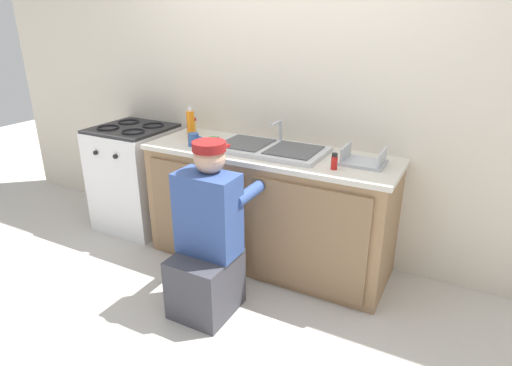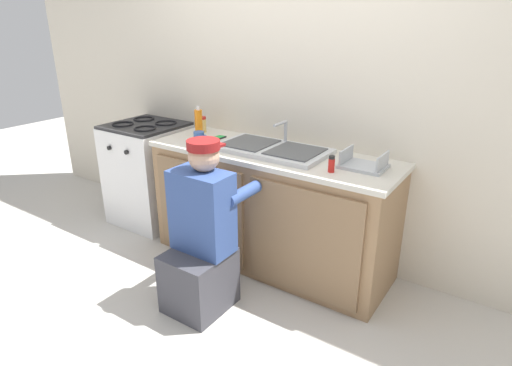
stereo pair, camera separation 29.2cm
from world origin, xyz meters
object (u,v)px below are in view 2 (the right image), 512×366
at_px(soap_bottle_orange, 199,123).
at_px(coffee_mug, 199,138).
at_px(cell_phone, 218,138).
at_px(stove_range, 149,173).
at_px(spice_bottle_red, 332,164).
at_px(plumber_person, 201,242).
at_px(dish_rack_tray, 363,164).
at_px(sink_double_basin, 272,149).
at_px(condiment_jar, 202,124).

height_order(soap_bottle_orange, coffee_mug, soap_bottle_orange).
distance_m(cell_phone, coffee_mug, 0.20).
distance_m(stove_range, spice_bottle_red, 1.90).
height_order(cell_phone, coffee_mug, coffee_mug).
height_order(plumber_person, cell_phone, plumber_person).
relative_size(plumber_person, spice_bottle_red, 10.52).
xyz_separation_m(plumber_person, soap_bottle_orange, (-0.60, 0.70, 0.54)).
relative_size(soap_bottle_orange, dish_rack_tray, 0.89).
distance_m(stove_range, dish_rack_tray, 2.02).
bearing_deg(sink_double_basin, spice_bottle_red, -17.17).
distance_m(soap_bottle_orange, cell_phone, 0.19).
bearing_deg(coffee_mug, soap_bottle_orange, 131.81).
bearing_deg(dish_rack_tray, coffee_mug, -172.20).
xyz_separation_m(stove_range, spice_bottle_red, (1.84, -0.16, 0.48)).
bearing_deg(stove_range, cell_phone, 3.85).
bearing_deg(cell_phone, plumber_person, -58.65).
height_order(plumber_person, dish_rack_tray, plumber_person).
bearing_deg(stove_range, sink_double_basin, 0.10).
bearing_deg(condiment_jar, cell_phone, -20.67).
height_order(soap_bottle_orange, dish_rack_tray, soap_bottle_orange).
distance_m(spice_bottle_red, cell_phone, 1.09).
distance_m(plumber_person, dish_rack_tray, 1.13).
bearing_deg(dish_rack_tray, sink_double_basin, -178.22).
bearing_deg(cell_phone, sink_double_basin, -5.30).
relative_size(sink_double_basin, soap_bottle_orange, 3.20).
bearing_deg(sink_double_basin, condiment_jar, 169.83).
distance_m(soap_bottle_orange, coffee_mug, 0.20).
bearing_deg(spice_bottle_red, dish_rack_tray, 53.90).
bearing_deg(plumber_person, dish_rack_tray, 44.52).
relative_size(plumber_person, soap_bottle_orange, 4.42).
bearing_deg(condiment_jar, spice_bottle_red, -13.09).
height_order(plumber_person, coffee_mug, plumber_person).
distance_m(sink_double_basin, soap_bottle_orange, 0.68).
height_order(spice_bottle_red, soap_bottle_orange, soap_bottle_orange).
distance_m(stove_range, condiment_jar, 0.74).
distance_m(soap_bottle_orange, dish_rack_tray, 1.35).
xyz_separation_m(stove_range, condiment_jar, (0.53, 0.14, 0.49)).
bearing_deg(dish_rack_tray, spice_bottle_red, -126.10).
xyz_separation_m(cell_phone, condiment_jar, (-0.23, 0.09, 0.06)).
bearing_deg(dish_rack_tray, soap_bottle_orange, -178.93).
distance_m(sink_double_basin, spice_bottle_red, 0.56).
relative_size(sink_double_basin, spice_bottle_red, 7.62).
distance_m(cell_phone, dish_rack_tray, 1.20).
bearing_deg(dish_rack_tray, cell_phone, 178.63).
bearing_deg(spice_bottle_red, coffee_mug, 179.01).
bearing_deg(cell_phone, soap_bottle_orange, -159.16).
height_order(spice_bottle_red, dish_rack_tray, dish_rack_tray).
distance_m(dish_rack_tray, coffee_mug, 1.23).
relative_size(plumber_person, dish_rack_tray, 3.94).
relative_size(cell_phone, dish_rack_tray, 0.50).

